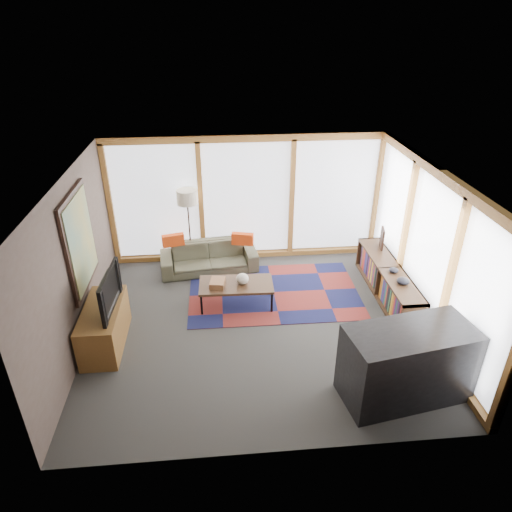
{
  "coord_description": "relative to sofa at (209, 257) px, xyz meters",
  "views": [
    {
      "loc": [
        -0.61,
        -6.14,
        4.64
      ],
      "look_at": [
        0.0,
        0.4,
        1.1
      ],
      "focal_mm": 32.0,
      "sensor_mm": 36.0,
      "label": 1
    }
  ],
  "objects": [
    {
      "name": "ground",
      "position": [
        0.81,
        -1.95,
        -0.28
      ],
      "size": [
        5.5,
        5.5,
        0.0
      ],
      "primitive_type": "plane",
      "color": "#2C2C2A",
      "rests_on": "ground"
    },
    {
      "name": "room_envelope",
      "position": [
        1.3,
        -1.39,
        1.26
      ],
      "size": [
        5.52,
        5.02,
        2.62
      ],
      "color": "#493A33",
      "rests_on": "ground"
    },
    {
      "name": "rug",
      "position": [
        1.19,
        -0.99,
        -0.27
      ],
      "size": [
        3.14,
        2.03,
        0.01
      ],
      "primitive_type": "cube",
      "rotation": [
        0.0,
        0.0,
        -0.01
      ],
      "color": "maroon",
      "rests_on": "ground"
    },
    {
      "name": "sofa",
      "position": [
        0.0,
        0.0,
        0.0
      ],
      "size": [
        1.98,
        0.96,
        0.56
      ],
      "primitive_type": "imported",
      "rotation": [
        0.0,
        0.0,
        0.11
      ],
      "color": "#41412F",
      "rests_on": "ground"
    },
    {
      "name": "pillow_left",
      "position": [
        -0.68,
        0.04,
        0.4
      ],
      "size": [
        0.44,
        0.23,
        0.23
      ],
      "primitive_type": "cube",
      "rotation": [
        0.0,
        0.0,
        0.25
      ],
      "color": "#CD3E10",
      "rests_on": "sofa"
    },
    {
      "name": "pillow_right",
      "position": [
        0.68,
        -0.03,
        0.4
      ],
      "size": [
        0.45,
        0.23,
        0.24
      ],
      "primitive_type": "cube",
      "rotation": [
        0.0,
        0.0,
        -0.24
      ],
      "color": "#CD3E10",
      "rests_on": "sofa"
    },
    {
      "name": "floor_lamp",
      "position": [
        -0.36,
        0.28,
        0.53
      ],
      "size": [
        0.41,
        0.41,
        1.62
      ],
      "primitive_type": null,
      "color": "black",
      "rests_on": "ground"
    },
    {
      "name": "coffee_table",
      "position": [
        0.48,
        -1.3,
        -0.06
      ],
      "size": [
        1.31,
        0.68,
        0.43
      ],
      "primitive_type": null,
      "rotation": [
        0.0,
        0.0,
        -0.03
      ],
      "color": "#321B14",
      "rests_on": "ground"
    },
    {
      "name": "book_stack",
      "position": [
        0.16,
        -1.33,
        0.2
      ],
      "size": [
        0.29,
        0.34,
        0.1
      ],
      "primitive_type": "cube",
      "rotation": [
        0.0,
        0.0,
        -0.17
      ],
      "color": "brown",
      "rests_on": "coffee_table"
    },
    {
      "name": "vase",
      "position": [
        0.59,
        -1.3,
        0.25
      ],
      "size": [
        0.26,
        0.26,
        0.19
      ],
      "primitive_type": "ellipsoid",
      "rotation": [
        0.0,
        0.0,
        0.19
      ],
      "color": "beige",
      "rests_on": "coffee_table"
    },
    {
      "name": "bookshelf",
      "position": [
        3.24,
        -1.28,
        0.02
      ],
      "size": [
        0.44,
        2.41,
        0.6
      ],
      "primitive_type": null,
      "color": "#321B14",
      "rests_on": "ground"
    },
    {
      "name": "bowl_a",
      "position": [
        3.25,
        -1.83,
        0.38
      ],
      "size": [
        0.25,
        0.25,
        0.11
      ],
      "primitive_type": "ellipsoid",
      "rotation": [
        0.0,
        0.0,
        0.16
      ],
      "color": "black",
      "rests_on": "bookshelf"
    },
    {
      "name": "bowl_b",
      "position": [
        3.23,
        -1.45,
        0.37
      ],
      "size": [
        0.19,
        0.19,
        0.08
      ],
      "primitive_type": "ellipsoid",
      "rotation": [
        0.0,
        0.0,
        -0.15
      ],
      "color": "black",
      "rests_on": "bookshelf"
    },
    {
      "name": "shelf_picture",
      "position": [
        3.33,
        -0.51,
        0.52
      ],
      "size": [
        0.1,
        0.3,
        0.4
      ],
      "primitive_type": "cube",
      "rotation": [
        0.0,
        0.0,
        -0.22
      ],
      "color": "black",
      "rests_on": "bookshelf"
    },
    {
      "name": "tv_console",
      "position": [
        -1.62,
        -2.2,
        0.05
      ],
      "size": [
        0.56,
        1.33,
        0.67
      ],
      "primitive_type": "cube",
      "color": "brown",
      "rests_on": "ground"
    },
    {
      "name": "television",
      "position": [
        -1.54,
        -2.19,
        0.69
      ],
      "size": [
        0.19,
        1.05,
        0.6
      ],
      "primitive_type": "imported",
      "rotation": [
        0.0,
        0.0,
        1.52
      ],
      "color": "black",
      "rests_on": "tv_console"
    },
    {
      "name": "bar_counter",
      "position": [
        2.61,
        -3.67,
        0.25
      ],
      "size": [
        1.78,
        1.06,
        1.06
      ],
      "primitive_type": "cube",
      "rotation": [
        0.0,
        0.0,
        0.17
      ],
      "color": "black",
      "rests_on": "ground"
    }
  ]
}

